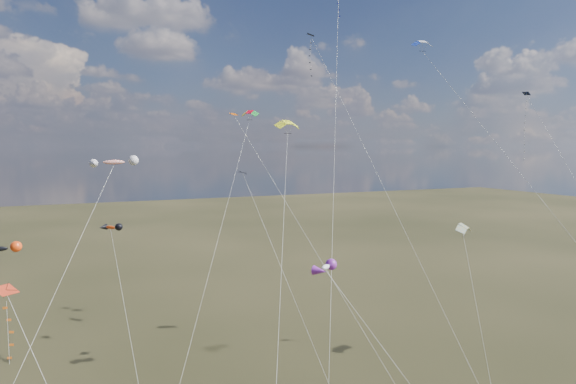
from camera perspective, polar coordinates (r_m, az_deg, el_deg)
name	(u,v)px	position (r m, az deg, el deg)	size (l,w,h in m)	color
diamond_black_high	(321,75)	(63.87, 3.64, 12.87)	(3.97, 29.72, 37.29)	black
diamond_navy_tall	(338,30)	(63.36, 5.56, 17.45)	(16.56, 28.20, 43.35)	#13104B
diamond_black_mid	(267,233)	(51.20, -2.31, -4.57)	(5.93, 10.73, 20.76)	black
diamond_red_low	(13,335)	(35.42, -28.25, -13.84)	(7.38, 10.83, 15.01)	red
diamond_navy_right	(532,139)	(59.69, 25.52, 5.36)	(4.81, 24.34, 29.05)	#091244
diamond_orange_center	(284,198)	(53.01, -0.47, -0.65)	(11.26, 17.80, 26.93)	#D04F00
parafoil_yellow	(288,124)	(49.56, -0.05, 7.60)	(10.60, 19.50, 26.18)	yellow
parafoil_blue_white	(424,44)	(61.46, 14.92, 15.62)	(11.77, 27.59, 35.54)	blue
parafoil_striped	(464,226)	(58.58, 18.97, -3.62)	(5.57, 10.23, 15.39)	#EFAC14
parafoil_tricolor	(249,114)	(62.97, -4.35, 8.68)	(14.60, 18.55, 28.01)	yellow
novelty_orange_black	(111,228)	(55.68, -19.10, -3.81)	(2.78, 10.60, 15.47)	#E8400E
novelty_white_purple	(326,268)	(38.19, 4.30, -8.44)	(8.76, 11.16, 14.85)	white
novelty_redwhite_stripe	(114,163)	(51.65, -18.80, 3.09)	(13.56, 14.90, 22.34)	#E74225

